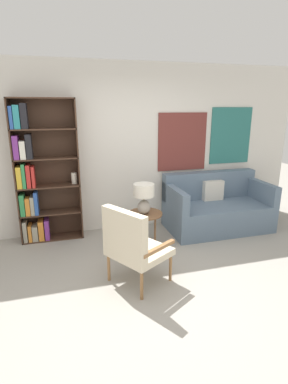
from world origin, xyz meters
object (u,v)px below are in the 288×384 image
at_px(bookshelf, 38,177).
at_px(armchair, 132,243).
at_px(side_table, 145,217).
at_px(table_lamp, 144,195).
at_px(couch, 216,208).

xyz_separation_m(bookshelf, armchair, (1.06, -1.61, -0.47)).
height_order(bookshelf, side_table, bookshelf).
bearing_deg(bookshelf, armchair, -56.71).
bearing_deg(table_lamp, couch, 15.42).
height_order(bookshelf, armchair, bookshelf).
distance_m(armchair, side_table, 1.05).
xyz_separation_m(couch, side_table, (-1.37, -0.35, 0.12)).
relative_size(bookshelf, table_lamp, 4.77).
height_order(armchair, couch, armchair).
height_order(side_table, table_lamp, table_lamp).
relative_size(couch, side_table, 3.28).
distance_m(bookshelf, couch, 2.94).
relative_size(bookshelf, armchair, 2.25).
xyz_separation_m(armchair, side_table, (0.42, 0.96, -0.07)).
height_order(bookshelf, table_lamp, bookshelf).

